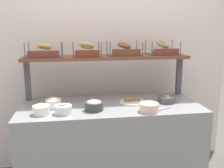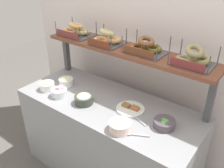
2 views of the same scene
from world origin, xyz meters
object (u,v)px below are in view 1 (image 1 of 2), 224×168
object	(u,v)px
bowl_tuna_salad	(94,105)
bagel_basket_sesame	(44,52)
bagel_basket_plain	(87,51)
bowl_egg_salad	(41,109)
serving_plate_white	(132,102)
bagel_basket_everything	(162,50)
bowl_veggie_mix	(167,99)
bowl_potato_salad	(149,106)
serving_spoon_near_plate	(145,104)
bagel_basket_cinnamon_raisin	(124,51)
bowl_scallion_spread	(53,102)
serving_spoon_by_edge	(161,109)
bowl_beet_salad	(63,109)

from	to	relation	value
bowl_tuna_salad	bagel_basket_sesame	bearing A→B (deg)	138.13
bagel_basket_plain	bowl_egg_salad	bearing A→B (deg)	-134.87
serving_plate_white	bagel_basket_everything	size ratio (longest dim) A/B	0.78
bowl_veggie_mix	bowl_egg_salad	bearing A→B (deg)	-172.02
bowl_potato_salad	serving_plate_white	xyz separation A→B (m)	(-0.08, 0.27, -0.03)
bowl_tuna_salad	serving_spoon_near_plate	size ratio (longest dim) A/B	0.93
bowl_veggie_mix	bagel_basket_cinnamon_raisin	size ratio (longest dim) A/B	0.50
bagel_basket_everything	bowl_potato_salad	bearing A→B (deg)	-118.65
bowl_scallion_spread	bagel_basket_sesame	world-z (taller)	bagel_basket_sesame
serving_spoon_near_plate	bowl_scallion_spread	bearing A→B (deg)	176.99
bowl_potato_salad	bowl_egg_salad	bearing A→B (deg)	175.37
bowl_tuna_salad	serving_spoon_by_edge	bearing A→B (deg)	-9.44
serving_plate_white	bagel_basket_sesame	bearing A→B (deg)	164.47
bagel_basket_everything	bagel_basket_plain	bearing A→B (deg)	-177.25
serving_spoon_by_edge	bagel_basket_cinnamon_raisin	distance (m)	0.73
bagel_basket_sesame	serving_plate_white	bearing A→B (deg)	-15.53
bowl_veggie_mix	bagel_basket_sesame	bearing A→B (deg)	167.05
bowl_egg_salad	bagel_basket_everything	xyz separation A→B (m)	(1.20, 0.45, 0.43)
bowl_egg_salad	bowl_beet_salad	distance (m)	0.18
bowl_potato_salad	serving_spoon_by_edge	xyz separation A→B (m)	(0.11, 0.01, -0.04)
bagel_basket_sesame	bagel_basket_cinnamon_raisin	size ratio (longest dim) A/B	1.02
bowl_tuna_salad	bagel_basket_sesame	size ratio (longest dim) A/B	0.48
serving_spoon_near_plate	bagel_basket_sesame	size ratio (longest dim) A/B	0.52
bowl_potato_salad	bagel_basket_plain	bearing A→B (deg)	135.69
bowl_potato_salad	bowl_beet_salad	world-z (taller)	bowl_potato_salad
bowl_egg_salad	bagel_basket_plain	xyz separation A→B (m)	(0.41, 0.41, 0.43)
bowl_beet_salad	serving_spoon_near_plate	world-z (taller)	bowl_beet_salad
bowl_egg_salad	serving_plate_white	size ratio (longest dim) A/B	0.59
bagel_basket_sesame	bowl_tuna_salad	bearing A→B (deg)	-41.87
bowl_tuna_salad	bagel_basket_cinnamon_raisin	world-z (taller)	bagel_basket_cinnamon_raisin
bowl_veggie_mix	bagel_basket_everything	distance (m)	0.53
bowl_tuna_salad	bagel_basket_everything	distance (m)	0.96
bowl_potato_salad	serving_spoon_by_edge	world-z (taller)	bowl_potato_salad
bagel_basket_sesame	bagel_basket_plain	bearing A→B (deg)	-1.80
serving_plate_white	bagel_basket_cinnamon_raisin	xyz separation A→B (m)	(-0.03, 0.25, 0.46)
bagel_basket_sesame	bowl_scallion_spread	bearing A→B (deg)	-73.01
serving_spoon_by_edge	bagel_basket_sesame	distance (m)	1.22
bowl_egg_salad	serving_plate_white	distance (m)	0.85
serving_spoon_by_edge	bagel_basket_everything	size ratio (longest dim) A/B	0.55
bowl_potato_salad	serving_plate_white	world-z (taller)	bowl_potato_salad
bowl_egg_salad	bagel_basket_everything	bearing A→B (deg)	20.65
bagel_basket_everything	bowl_beet_salad	bearing A→B (deg)	-155.53
bowl_potato_salad	serving_spoon_by_edge	size ratio (longest dim) A/B	1.00
bagel_basket_sesame	serving_spoon_by_edge	bearing A→B (deg)	-25.68
bowl_egg_salad	bagel_basket_plain	size ratio (longest dim) A/B	0.52
bowl_veggie_mix	bagel_basket_cinnamon_raisin	bearing A→B (deg)	141.99
bowl_scallion_spread	bagel_basket_cinnamon_raisin	world-z (taller)	bagel_basket_cinnamon_raisin
bowl_veggie_mix	bowl_beet_salad	world-z (taller)	bowl_beet_salad
bowl_scallion_spread	serving_plate_white	bearing A→B (deg)	2.46
bagel_basket_cinnamon_raisin	bagel_basket_sesame	bearing A→B (deg)	-178.39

